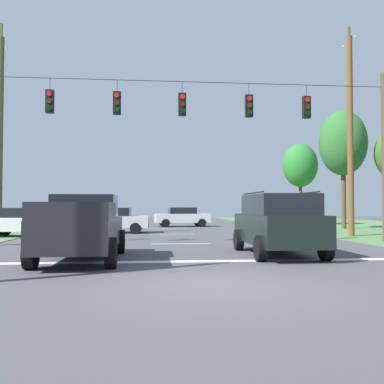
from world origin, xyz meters
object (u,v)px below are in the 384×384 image
at_px(suv_black, 278,223).
at_px(utility_pole_mid_right, 350,133).
at_px(utility_pole_near_left, 0,131).
at_px(tree_roadside_left, 343,143).
at_px(distant_car_far_parked, 182,217).
at_px(overhead_signal_span, 187,143).
at_px(distant_car_crossing_white, 26,222).
at_px(pickup_truck, 83,227).
at_px(distant_car_oncoming, 113,220).
at_px(tree_roadside_far_right, 300,166).

relative_size(suv_black, utility_pole_mid_right, 0.43).
height_order(utility_pole_mid_right, utility_pole_near_left, utility_pole_near_left).
bearing_deg(suv_black, tree_roadside_left, 59.00).
bearing_deg(suv_black, distant_car_far_parked, 94.54).
distance_m(utility_pole_mid_right, tree_roadside_left, 7.96).
distance_m(distant_car_far_parked, utility_pole_mid_right, 15.45).
distance_m(overhead_signal_span, distant_car_crossing_white, 10.27).
bearing_deg(pickup_truck, suv_black, 6.51).
bearing_deg(distant_car_oncoming, tree_roadside_far_right, 33.08).
relative_size(suv_black, tree_roadside_far_right, 0.68).
xyz_separation_m(overhead_signal_span, utility_pole_near_left, (-9.53, 5.84, 1.36)).
distance_m(suv_black, tree_roadside_far_right, 24.55).
bearing_deg(pickup_truck, tree_roadside_far_right, 57.39).
xyz_separation_m(distant_car_far_parked, tree_roadside_far_right, (10.36, 1.95, 4.33)).
relative_size(suv_black, utility_pole_near_left, 0.42).
distance_m(distant_car_oncoming, utility_pole_near_left, 7.96).
relative_size(distant_car_oncoming, utility_pole_mid_right, 0.39).
bearing_deg(utility_pole_near_left, distant_car_far_parked, 45.22).
distance_m(pickup_truck, tree_roadside_left, 23.24).
height_order(pickup_truck, distant_car_crossing_white, pickup_truck).
bearing_deg(pickup_truck, utility_pole_mid_right, 35.62).
bearing_deg(tree_roadside_far_right, tree_roadside_left, -83.95).
distance_m(distant_car_crossing_white, utility_pole_mid_right, 17.83).
xyz_separation_m(overhead_signal_span, distant_car_crossing_white, (-8.01, 5.42, -3.45)).
height_order(suv_black, utility_pole_near_left, utility_pole_near_left).
relative_size(overhead_signal_span, distant_car_crossing_white, 3.99).
bearing_deg(tree_roadside_far_right, distant_car_far_parked, -169.35).
distance_m(overhead_signal_span, tree_roadside_far_right, 21.65).
xyz_separation_m(distant_car_oncoming, distant_car_far_parked, (4.78, 7.92, 0.00)).
bearing_deg(suv_black, utility_pole_mid_right, 52.21).
distance_m(tree_roadside_far_right, tree_roadside_left, 6.95).
xyz_separation_m(distant_car_crossing_white, utility_pole_mid_right, (17.15, -1.23, 4.72)).
distance_m(utility_pole_mid_right, utility_pole_near_left, 18.73).
bearing_deg(tree_roadside_left, distant_car_oncoming, -169.24).
height_order(utility_pole_mid_right, tree_roadside_left, utility_pole_mid_right).
relative_size(suv_black, distant_car_oncoming, 1.10).
bearing_deg(pickup_truck, utility_pole_near_left, 119.20).
relative_size(suv_black, tree_roadside_left, 0.57).
xyz_separation_m(suv_black, utility_pole_mid_right, (6.49, 8.37, 4.45)).
height_order(suv_black, utility_pole_mid_right, utility_pole_mid_right).
height_order(pickup_truck, distant_car_oncoming, pickup_truck).
xyz_separation_m(pickup_truck, suv_black, (6.17, 0.70, 0.09)).
height_order(distant_car_crossing_white, tree_roadside_far_right, tree_roadside_far_right).
bearing_deg(tree_roadside_far_right, overhead_signal_span, -121.70).
bearing_deg(distant_car_crossing_white, tree_roadside_left, 16.95).
relative_size(pickup_truck, distant_car_crossing_white, 1.22).
relative_size(distant_car_far_parked, tree_roadside_left, 0.53).
bearing_deg(utility_pole_near_left, utility_pole_mid_right, -5.07).
bearing_deg(distant_car_far_parked, distant_car_crossing_white, -129.26).
distance_m(distant_car_far_parked, tree_roadside_left, 13.22).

